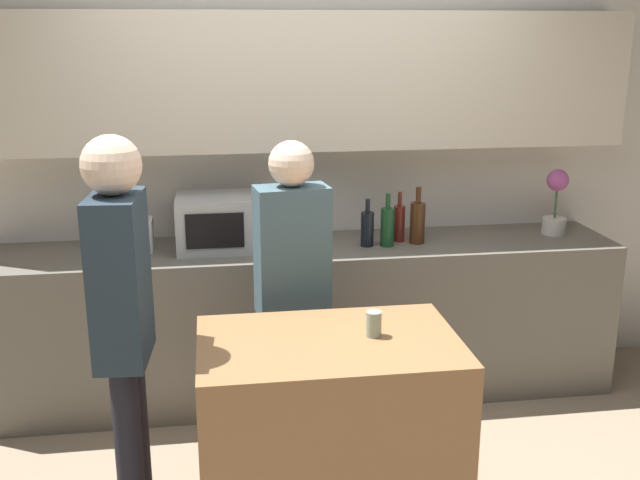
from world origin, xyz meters
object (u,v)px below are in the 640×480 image
toaster (129,236)px  potted_plant (556,202)px  bottle_2 (399,222)px  cup_0 (374,324)px  person_center (293,278)px  person_left (122,312)px  bottle_1 (387,226)px  bottle_0 (367,228)px  microwave (223,222)px  bottle_3 (417,222)px

toaster → potted_plant: bearing=-0.0°
bottle_2 → cup_0: bottle_2 is taller
bottle_2 → person_center: (-0.70, -0.72, -0.06)m
cup_0 → person_left: bearing=177.4°
bottle_2 → bottle_1: bearing=-136.5°
bottle_0 → microwave: bearing=173.5°
potted_plant → person_left: 2.72m
bottle_0 → person_center: 0.82m
person_left → bottle_0: bearing=138.4°
potted_plant → bottle_2: size_ratio=1.35×
bottle_1 → bottle_3: size_ratio=0.92×
toaster → bottle_2: 1.53m
bottle_0 → bottle_3: 0.30m
microwave → cup_0: size_ratio=4.92×
person_left → bottle_3: bearing=132.7°
cup_0 → person_center: 0.64m
potted_plant → microwave: bearing=-180.0°
microwave → toaster: bearing=179.8°
person_center → bottle_0: bearing=-135.2°
cup_0 → person_left: 1.00m
bottle_0 → cup_0: bearing=-100.7°
toaster → bottle_1: bearing=-4.1°
cup_0 → person_left: size_ratio=0.06×
bottle_2 → person_center: person_center is taller
toaster → bottle_0: size_ratio=0.95×
bottle_0 → person_left: person_left is taller
microwave → bottle_0: (0.81, -0.09, -0.04)m
microwave → person_left: person_left is taller
potted_plant → bottle_3: (-0.87, -0.07, -0.07)m
potted_plant → bottle_3: potted_plant is taller
toaster → person_left: 1.29m
bottle_3 → person_center: size_ratio=0.20×
microwave → person_center: 0.81m
toaster → potted_plant: (2.50, -0.00, 0.11)m
bottle_3 → cup_0: bottle_3 is taller
toaster → person_left: person_left is taller
microwave → cup_0: 1.45m
bottle_3 → cup_0: bearing=-112.9°
bottle_0 → bottle_1: (0.11, -0.01, 0.01)m
bottle_1 → microwave: bearing=173.7°
bottle_1 → bottle_2: size_ratio=1.04×
toaster → bottle_1: size_ratio=0.86×
cup_0 → toaster: bearing=129.5°
bottle_0 → bottle_2: (0.20, 0.08, 0.01)m
cup_0 → person_center: (-0.27, 0.59, 0.01)m
potted_plant → person_center: bearing=-156.0°
toaster → bottle_0: 1.33m
bottle_0 → bottle_1: bearing=-5.2°
cup_0 → person_left: (-1.00, 0.05, 0.09)m
microwave → bottle_1: bottle_1 is taller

